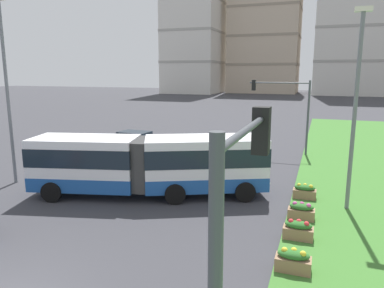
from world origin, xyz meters
The scene contains 12 objects.
articulated_bus centered at (-0.28, 9.82, 1.65)m, with size 11.85×6.31×3.00m.
car_white_van centered at (-6.04, 19.03, 0.75)m, with size 4.54×2.33×1.58m.
flower_planter_1 centered at (7.25, 4.58, 0.43)m, with size 1.10×0.56×0.74m.
flower_planter_2 centered at (7.25, 6.98, 0.43)m, with size 1.10×0.56×0.74m.
flower_planter_3 centered at (7.25, 8.96, 0.43)m, with size 1.10×0.56×0.74m.
flower_planter_4 centered at (7.25, 11.72, 0.43)m, with size 1.10×0.56×0.74m.
traffic_light_far_right centered at (5.30, 22.00, 3.94)m, with size 4.50×0.28×5.63m.
traffic_light_near_right centered at (6.85, -1.99, 3.86)m, with size 0.28×3.11×5.64m.
streetlight_left centered at (-8.50, 9.17, 5.50)m, with size 0.70×0.28×10.09m.
streetlight_median centered at (9.15, 10.95, 4.88)m, with size 0.70×0.28×8.88m.
apartment_tower_west centered at (-30.00, 101.07, 22.19)m, with size 15.92×17.06×44.35m.
apartment_tower_westcentre centered at (-10.04, 109.69, 20.62)m, with size 20.69×15.08×41.19m.
Camera 1 is at (7.78, -6.34, 6.20)m, focal length 34.07 mm.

